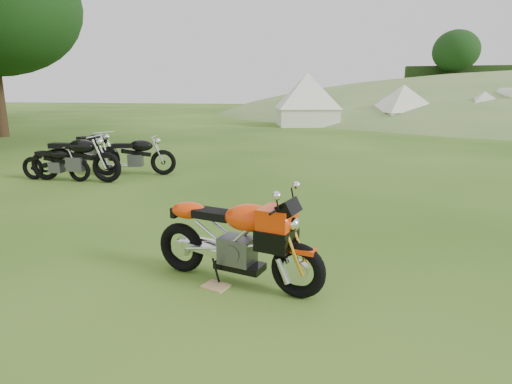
% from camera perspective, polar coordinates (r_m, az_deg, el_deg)
% --- Properties ---
extents(ground, '(120.00, 120.00, 0.00)m').
position_cam_1_polar(ground, '(5.85, -2.38, -6.96)').
color(ground, '#234A10').
rests_on(ground, ground).
extents(sport_motorcycle, '(1.96, 0.92, 1.14)m').
position_cam_1_polar(sport_motorcycle, '(4.53, -2.74, -5.46)').
color(sport_motorcycle, '#EC3A08').
rests_on(sport_motorcycle, ground).
extents(plywood_board, '(0.32, 0.28, 0.02)m').
position_cam_1_polar(plywood_board, '(4.66, -5.41, -12.39)').
color(plywood_board, tan).
rests_on(plywood_board, ground).
extents(vintage_moto_a, '(1.68, 0.44, 0.88)m').
position_cam_1_polar(vintage_moto_a, '(10.83, -25.21, 3.65)').
color(vintage_moto_a, black).
rests_on(vintage_moto_a, ground).
extents(vintage_moto_b, '(2.17, 0.59, 1.13)m').
position_cam_1_polar(vintage_moto_b, '(10.54, -23.02, 4.32)').
color(vintage_moto_b, black).
rests_on(vintage_moto_b, ground).
extents(vintage_moto_c, '(2.07, 1.21, 1.08)m').
position_cam_1_polar(vintage_moto_c, '(12.08, -20.92, 5.41)').
color(vintage_moto_c, black).
rests_on(vintage_moto_c, ground).
extents(vintage_moto_d, '(1.98, 0.94, 1.02)m').
position_cam_1_polar(vintage_moto_d, '(10.85, -15.92, 4.81)').
color(vintage_moto_d, black).
rests_on(vintage_moto_d, ground).
extents(tent_left, '(4.06, 4.06, 2.86)m').
position_cam_1_polar(tent_left, '(25.84, 6.80, 11.97)').
color(tent_left, white).
rests_on(tent_left, ground).
extents(tent_mid, '(3.75, 3.75, 2.46)m').
position_cam_1_polar(tent_mid, '(26.14, 18.99, 10.92)').
color(tent_mid, silver).
rests_on(tent_mid, ground).
extents(tent_right, '(2.74, 2.74, 2.22)m').
position_cam_1_polar(tent_right, '(26.12, 28.02, 9.83)').
color(tent_right, silver).
rests_on(tent_right, ground).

